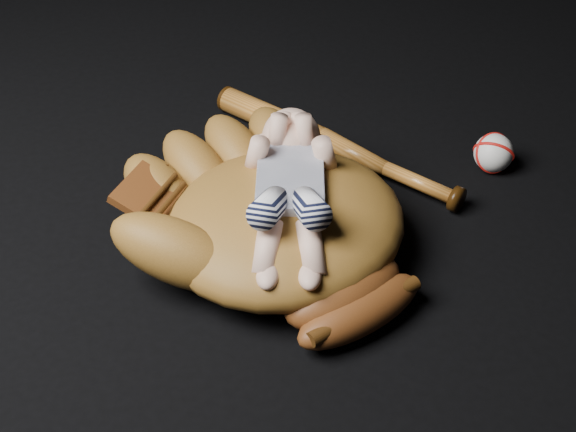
{
  "coord_description": "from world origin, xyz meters",
  "views": [
    {
      "loc": [
        -0.12,
        -0.96,
        0.84
      ],
      "look_at": [
        0.06,
        -0.08,
        0.09
      ],
      "focal_mm": 50.0,
      "sensor_mm": 36.0,
      "label": 1
    }
  ],
  "objects_px": {
    "baseball": "(494,153)",
    "baseball_bat": "(335,146)",
    "baseball_glove": "(284,214)",
    "newborn_baby": "(290,190)"
  },
  "relations": [
    {
      "from": "newborn_baby",
      "to": "baseball_bat",
      "type": "relative_size",
      "value": 0.68
    },
    {
      "from": "baseball_glove",
      "to": "baseball_bat",
      "type": "relative_size",
      "value": 1.03
    },
    {
      "from": "baseball_glove",
      "to": "baseball_bat",
      "type": "distance_m",
      "value": 0.28
    },
    {
      "from": "baseball_glove",
      "to": "newborn_baby",
      "type": "distance_m",
      "value": 0.05
    },
    {
      "from": "baseball",
      "to": "baseball_bat",
      "type": "bearing_deg",
      "value": 161.28
    },
    {
      "from": "newborn_baby",
      "to": "baseball_bat",
      "type": "height_order",
      "value": "newborn_baby"
    },
    {
      "from": "baseball_bat",
      "to": "newborn_baby",
      "type": "bearing_deg",
      "value": -118.25
    },
    {
      "from": "newborn_baby",
      "to": "baseball",
      "type": "bearing_deg",
      "value": 33.66
    },
    {
      "from": "baseball_glove",
      "to": "newborn_baby",
      "type": "xyz_separation_m",
      "value": [
        0.01,
        -0.01,
        0.05
      ]
    },
    {
      "from": "baseball_glove",
      "to": "baseball",
      "type": "xyz_separation_m",
      "value": [
        0.4,
        0.15,
        -0.05
      ]
    }
  ]
}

